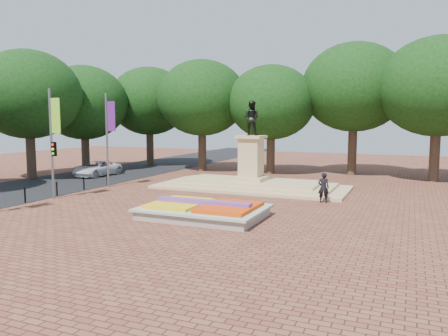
{
  "coord_description": "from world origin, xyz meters",
  "views": [
    {
      "loc": [
        10.8,
        -22.04,
        5.06
      ],
      "look_at": [
        0.62,
        1.55,
        2.2
      ],
      "focal_mm": 35.0,
      "sensor_mm": 36.0,
      "label": 1
    }
  ],
  "objects_px": {
    "flower_bed": "(204,210)",
    "monument": "(251,176)",
    "van": "(97,169)",
    "pedestrian": "(323,188)"
  },
  "relations": [
    {
      "from": "flower_bed",
      "to": "van",
      "type": "bearing_deg",
      "value": 145.31
    },
    {
      "from": "van",
      "to": "pedestrian",
      "type": "distance_m",
      "value": 21.53
    },
    {
      "from": "monument",
      "to": "pedestrian",
      "type": "relative_size",
      "value": 7.52
    },
    {
      "from": "flower_bed",
      "to": "pedestrian",
      "type": "height_order",
      "value": "pedestrian"
    },
    {
      "from": "flower_bed",
      "to": "pedestrian",
      "type": "relative_size",
      "value": 3.38
    },
    {
      "from": "flower_bed",
      "to": "monument",
      "type": "height_order",
      "value": "monument"
    },
    {
      "from": "van",
      "to": "pedestrian",
      "type": "bearing_deg",
      "value": -10.46
    },
    {
      "from": "flower_bed",
      "to": "monument",
      "type": "bearing_deg",
      "value": 95.87
    },
    {
      "from": "monument",
      "to": "van",
      "type": "distance_m",
      "value": 15.11
    },
    {
      "from": "flower_bed",
      "to": "van",
      "type": "height_order",
      "value": "van"
    }
  ]
}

